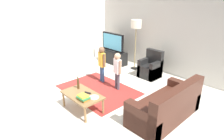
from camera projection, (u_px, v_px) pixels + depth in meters
name	position (u px, v px, depth m)	size (l,w,h in m)	color
ground	(96.00, 98.00, 5.14)	(7.80, 7.80, 0.00)	beige
wall_back	(164.00, 33.00, 6.55)	(6.00, 0.12, 2.70)	silver
wall_left	(41.00, 32.00, 6.69)	(0.12, 6.00, 2.70)	silver
area_rug	(98.00, 90.00, 5.60)	(2.20, 1.60, 0.01)	#9E2D28
tv_stand	(113.00, 57.00, 7.71)	(1.20, 0.44, 0.50)	black
tv	(113.00, 42.00, 7.48)	(1.10, 0.28, 0.71)	black
couch	(168.00, 107.00, 4.20)	(0.80, 1.80, 0.86)	#472319
armchair	(151.00, 68.00, 6.39)	(0.60, 0.60, 0.90)	black
floor_lamp	(136.00, 27.00, 6.65)	(0.36, 0.36, 1.78)	#262626
child_near_tv	(102.00, 61.00, 5.90)	(0.37, 0.19, 1.13)	#33598C
child_center	(117.00, 68.00, 5.43)	(0.36, 0.18, 1.09)	#4C4C59
coffee_table	(82.00, 96.00, 4.50)	(1.00, 0.60, 0.42)	olive
book_stack	(83.00, 97.00, 4.23)	(0.28, 0.22, 0.10)	orange
bottle	(78.00, 83.00, 4.70)	(0.06, 0.06, 0.32)	#4C3319
tv_remote	(88.00, 93.00, 4.52)	(0.17, 0.05, 0.02)	black
plate	(94.00, 97.00, 4.33)	(0.22, 0.22, 0.02)	white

